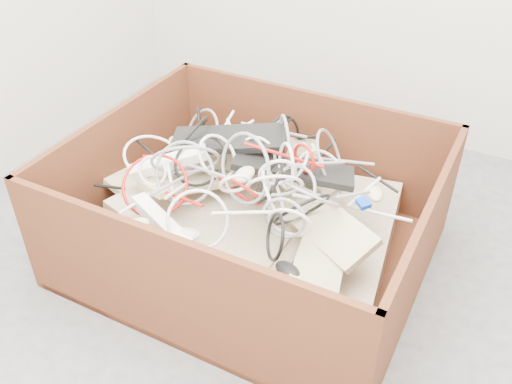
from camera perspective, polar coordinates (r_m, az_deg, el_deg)
The scene contains 8 objects.
ground at distance 2.06m, azimuth 0.18°, elevation -12.23°, with size 3.00×3.00×0.00m, color #49494B.
cardboard_box at distance 2.20m, azimuth -0.68°, elevation -3.78°, with size 1.28×1.07×0.51m.
keyboard_pile at distance 2.13m, azimuth -0.25°, elevation -0.20°, with size 1.20×0.81×0.36m.
mice_scatter at distance 2.00m, azimuth -2.04°, elevation -0.02°, with size 0.94×0.74×0.18m.
power_strip_left at distance 2.15m, azimuth -8.83°, elevation 3.01°, with size 0.30×0.05×0.04m, color white.
power_strip_right at distance 1.96m, azimuth -9.59°, elevation -2.99°, with size 0.28×0.06×0.04m, color white.
vga_plug at distance 1.97m, azimuth 10.82°, elevation -1.12°, with size 0.04×0.04×0.02m, color #0B37B0.
cable_tangle at distance 2.06m, azimuth -1.53°, elevation 2.34°, with size 1.15×0.92×0.47m.
Camera 1 is at (0.63, -1.22, 1.53)m, focal length 39.49 mm.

